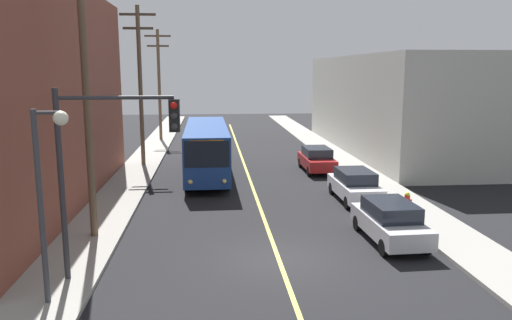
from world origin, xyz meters
name	(u,v)px	position (x,y,z in m)	size (l,w,h in m)	color
ground_plane	(279,259)	(0.00, 0.00, 0.00)	(120.00, 120.00, 0.00)	black
sidewalk_left	(121,194)	(-7.25, 10.00, 0.07)	(2.50, 90.00, 0.15)	gray
sidewalk_right	(381,188)	(7.25, 10.00, 0.07)	(2.50, 90.00, 0.15)	gray
lane_stripe_center	(248,174)	(0.00, 15.00, 0.01)	(0.16, 60.00, 0.01)	#D8CC4C
building_right_warehouse	(414,104)	(14.49, 23.31, 3.89)	(12.00, 25.39, 7.78)	#B2B2A8
city_bus	(207,147)	(-2.64, 14.86, 1.82)	(2.68, 12.18, 3.20)	navy
parked_car_silver	(390,221)	(4.60, 1.43, 0.84)	(1.94, 4.46, 1.62)	#B7B7BC
parked_car_white	(355,185)	(4.99, 7.64, 0.84)	(1.86, 4.42, 1.62)	silver
parked_car_red	(317,159)	(4.63, 15.32, 0.84)	(1.85, 4.41, 1.62)	maroon
utility_pole_near	(85,72)	(-7.05, 2.82, 6.58)	(2.40, 0.28, 11.81)	brown
utility_pole_mid	(140,79)	(-7.10, 18.21, 6.05)	(2.40, 0.28, 10.77)	brown
utility_pole_far	(159,80)	(-7.09, 31.02, 5.76)	(2.40, 0.28, 10.20)	brown
traffic_signal_left_corner	(111,148)	(-5.41, -1.40, 4.30)	(3.75, 0.48, 6.00)	#2D2D33
street_lamp_left	(47,179)	(-6.83, -3.06, 3.74)	(0.98, 0.40, 5.50)	#38383D
fire_hydrant	(407,201)	(6.85, 5.30, 0.58)	(0.44, 0.26, 0.84)	red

